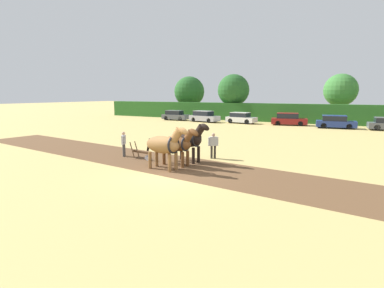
% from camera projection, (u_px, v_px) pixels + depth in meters
% --- Properties ---
extents(ground_plane, '(240.00, 240.00, 0.00)m').
position_uv_depth(ground_plane, '(170.00, 175.00, 14.77)').
color(ground_plane, tan).
extents(plowed_furrow_strip, '(29.56, 7.70, 0.01)m').
position_uv_depth(plowed_furrow_strip, '(122.00, 156.00, 19.32)').
color(plowed_furrow_strip, brown).
rests_on(plowed_furrow_strip, ground).
extents(hedgerow, '(64.30, 1.40, 2.63)m').
position_uv_depth(hedgerow, '(291.00, 113.00, 41.79)').
color(hedgerow, '#286023').
rests_on(hedgerow, ground).
extents(tree_far_left, '(5.34, 5.34, 7.06)m').
position_uv_depth(tree_far_left, '(189.00, 92.00, 53.17)').
color(tree_far_left, '#423323').
rests_on(tree_far_left, ground).
extents(tree_left, '(4.93, 4.93, 7.04)m').
position_uv_depth(tree_left, '(233.00, 90.00, 46.78)').
color(tree_left, '#423323').
rests_on(tree_left, ground).
extents(tree_center_left, '(4.49, 4.49, 6.75)m').
position_uv_depth(tree_center_left, '(341.00, 90.00, 41.42)').
color(tree_center_left, brown).
rests_on(tree_center_left, ground).
extents(draft_horse_lead_left, '(2.82, 1.20, 2.43)m').
position_uv_depth(draft_horse_lead_left, '(164.00, 145.00, 15.66)').
color(draft_horse_lead_left, brown).
rests_on(draft_horse_lead_left, ground).
extents(draft_horse_lead_right, '(2.69, 1.08, 2.22)m').
position_uv_depth(draft_horse_lead_right, '(177.00, 144.00, 16.57)').
color(draft_horse_lead_right, brown).
rests_on(draft_horse_lead_right, ground).
extents(draft_horse_trail_left, '(2.64, 1.18, 2.40)m').
position_uv_depth(draft_horse_trail_left, '(189.00, 139.00, 17.44)').
color(draft_horse_trail_left, black).
rests_on(draft_horse_trail_left, ground).
extents(plow, '(1.64, 0.51, 1.13)m').
position_uv_depth(plow, '(143.00, 154.00, 18.21)').
color(plow, '#4C331E').
rests_on(plow, ground).
extents(farmer_at_plow, '(0.40, 0.58, 1.59)m').
position_uv_depth(farmer_at_plow, '(124.00, 142.00, 19.07)').
color(farmer_at_plow, '#4C4C4C').
rests_on(farmer_at_plow, ground).
extents(farmer_beside_team, '(0.54, 0.44, 1.59)m').
position_uv_depth(farmer_beside_team, '(213.00, 144.00, 18.47)').
color(farmer_beside_team, '#38332D').
rests_on(farmer_beside_team, ground).
extents(parked_car_far_left, '(4.08, 1.80, 1.50)m').
position_uv_depth(parked_car_far_left, '(175.00, 115.00, 45.83)').
color(parked_car_far_left, '#565B66').
rests_on(parked_car_far_left, ground).
extents(parked_car_left, '(4.59, 2.52, 1.59)m').
position_uv_depth(parked_car_left, '(204.00, 117.00, 42.96)').
color(parked_car_left, '#9E9EA8').
rests_on(parked_car_left, ground).
extents(parked_car_center_left, '(4.21, 2.30, 1.50)m').
position_uv_depth(parked_car_center_left, '(241.00, 118.00, 40.88)').
color(parked_car_center_left, silver).
rests_on(parked_car_center_left, ground).
extents(parked_car_center, '(4.63, 2.56, 1.57)m').
position_uv_depth(parked_car_center, '(289.00, 119.00, 38.40)').
color(parked_car_center, maroon).
rests_on(parked_car_center, ground).
extents(parked_car_center_right, '(4.48, 2.37, 1.51)m').
position_uv_depth(parked_car_center_right, '(335.00, 122.00, 34.95)').
color(parked_car_center_right, navy).
rests_on(parked_car_center_right, ground).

